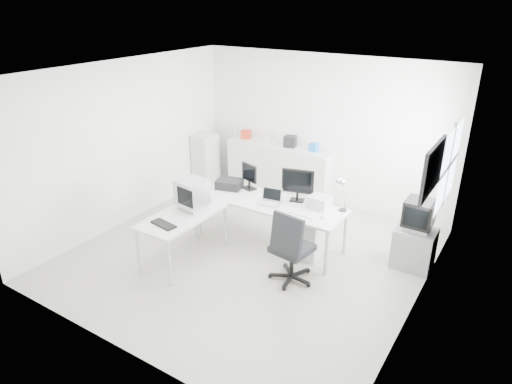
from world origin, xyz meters
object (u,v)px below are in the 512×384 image
Objects in this scene: drawer_pedestal at (310,237)px; tv_cabinet at (414,248)px; lcd_monitor_large at (298,185)px; filing_cabinet at (206,161)px; side_desk at (184,237)px; sideboard at (280,171)px; crt_tv at (419,216)px; laptop at (269,198)px; lcd_monitor_small at (249,177)px; laser_printer at (320,202)px; inkjet_printer at (229,184)px; main_desk at (270,222)px; office_chair at (292,245)px; crt_monitor at (192,195)px.

drawer_pedestal is 0.97× the size of tv_cabinet.
filing_cabinet is (-2.70, 1.10, -0.45)m from lcd_monitor_large.
sideboard is at bearing 89.07° from side_desk.
laptop is at bearing -162.88° from crt_tv.
lcd_monitor_small is 1.31m from laser_printer.
side_desk is 3.42m from tv_cabinet.
sideboard reaches higher than inkjet_printer.
side_desk is at bearing -143.43° from drawer_pedestal.
office_chair reaches higher than main_desk.
inkjet_printer reaches higher than side_desk.
side_desk is at bearing -84.05° from lcd_monitor_small.
lcd_monitor_small is at bearing 11.82° from inkjet_printer.
main_desk is at bearing -175.91° from drawer_pedestal.
laser_printer is at bearing 101.02° from office_chair.
crt_monitor is 3.37m from tv_cabinet.
drawer_pedestal is 0.53× the size of filing_cabinet.
drawer_pedestal is 0.87m from laptop.
drawer_pedestal is 1.14× the size of lcd_monitor_large.
lcd_monitor_small is at bearing 165.42° from lcd_monitor_large.
inkjet_printer is at bearing -39.80° from filing_cabinet.
laptop is at bearing -31.14° from filing_cabinet.
side_desk is 2.85m from sideboard.
drawer_pedestal is at bearing -101.85° from laser_printer.
crt_monitor is 0.72× the size of tv_cabinet.
sideboard is at bearing 131.57° from drawer_pedestal.
lcd_monitor_small is 2.15m from filing_cabinet.
crt_tv reaches higher than laptop.
tv_cabinet is at bearing 24.75° from lcd_monitor_small.
laser_printer is 1.93m from crt_monitor.
office_chair is 2.24× the size of crt_tv.
lcd_monitor_small is 2.72m from crt_tv.
lcd_monitor_large is 1.16m from office_chair.
laptop is (0.90, -0.20, 0.04)m from inkjet_printer.
laptop is 0.30× the size of filing_cabinet.
inkjet_printer is 1.32× the size of laser_printer.
crt_tv is 0.44× the size of filing_cabinet.
sideboard is (-0.25, 1.50, -0.43)m from lcd_monitor_small.
lcd_monitor_large reaches higher than side_desk.
crt_tv reaches higher than drawer_pedestal.
inkjet_printer is 0.83× the size of crt_tv.
tv_cabinet is at bearing -5.23° from lcd_monitor_large.
lcd_monitor_large is 1.95m from tv_cabinet.
laptop reaches higher than drawer_pedestal.
sideboard reaches higher than tv_cabinet.
tv_cabinet is (2.10, 0.65, -0.55)m from laptop.
laptop is 2.06m from sideboard.
filing_cabinet reaches higher than side_desk.
filing_cabinet is at bearing 121.49° from side_desk.
lcd_monitor_small is 0.20× the size of sideboard.
crt_monitor reaches higher than drawer_pedestal.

